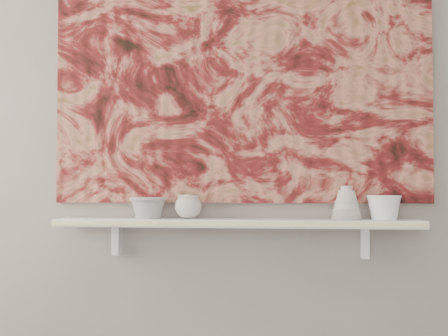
% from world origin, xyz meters
% --- Properties ---
extents(wall_back, '(3.60, 0.00, 3.60)m').
position_xyz_m(wall_back, '(0.00, 1.60, 1.35)').
color(wall_back, gray).
rests_on(wall_back, floor).
extents(shelf, '(1.40, 0.18, 0.03)m').
position_xyz_m(shelf, '(0.00, 1.51, 0.92)').
color(shelf, white).
rests_on(shelf, wall_back).
extents(shelf_stripe, '(1.40, 0.01, 0.02)m').
position_xyz_m(shelf_stripe, '(0.00, 1.41, 0.92)').
color(shelf_stripe, '#F2E9A1').
rests_on(shelf_stripe, shelf).
extents(bracket_left, '(0.03, 0.06, 0.12)m').
position_xyz_m(bracket_left, '(-0.49, 1.57, 0.84)').
color(bracket_left, white).
rests_on(bracket_left, wall_back).
extents(bracket_right, '(0.03, 0.06, 0.12)m').
position_xyz_m(bracket_right, '(0.49, 1.57, 0.84)').
color(bracket_right, white).
rests_on(bracket_right, wall_back).
extents(painting, '(1.50, 0.02, 1.10)m').
position_xyz_m(painting, '(0.00, 1.59, 1.54)').
color(painting, maroon).
rests_on(painting, wall_back).
extents(house_motif, '(0.09, 0.00, 0.08)m').
position_xyz_m(house_motif, '(0.45, 1.57, 1.23)').
color(house_motif, black).
rests_on(house_motif, painting).
extents(bowl_grey, '(0.18, 0.18, 0.09)m').
position_xyz_m(bowl_grey, '(-0.35, 1.51, 0.97)').
color(bowl_grey, '#9D9D9B').
rests_on(bowl_grey, shelf).
extents(cup_cream, '(0.11, 0.11, 0.09)m').
position_xyz_m(cup_cream, '(-0.19, 1.51, 0.98)').
color(cup_cream, beige).
rests_on(cup_cream, shelf).
extents(bell_vessel, '(0.15, 0.15, 0.13)m').
position_xyz_m(bell_vessel, '(0.42, 1.51, 0.99)').
color(bell_vessel, beige).
rests_on(bell_vessel, shelf).
extents(bowl_white, '(0.13, 0.13, 0.09)m').
position_xyz_m(bowl_white, '(0.56, 1.51, 0.98)').
color(bowl_white, white).
rests_on(bowl_white, shelf).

